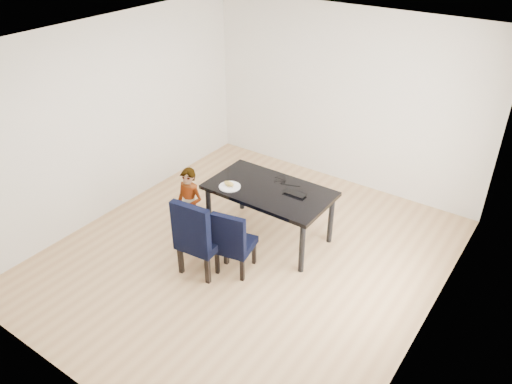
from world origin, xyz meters
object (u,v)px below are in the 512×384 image
Objects in this scene: chair_left at (202,234)px; plate at (230,187)px; dining_table at (269,213)px; chair_right at (235,239)px; child at (190,206)px; laptop at (296,192)px.

plate is (-0.15, 0.74, 0.24)m from chair_left.
chair_right reaches higher than dining_table.
chair_right is (0.03, -0.78, 0.06)m from dining_table.
dining_table is at bearing 81.08° from chair_right.
child is (-0.83, 0.13, 0.10)m from chair_right.
chair_left reaches higher than dining_table.
laptop is (1.13, 0.76, 0.23)m from child.
dining_table is at bearing 30.21° from plate.
child reaches higher than laptop.
chair_right is at bearing 28.06° from chair_left.
chair_left is at bearing -78.55° from plate.
child is (-0.50, 0.35, 0.02)m from chair_left.
laptop is at bearing 25.38° from plate.
dining_table is 5.36× the size of laptop.
chair_left is 0.96× the size of child.
dining_table is 5.74× the size of plate.
dining_table is at bearing 35.90° from child.
dining_table is 1.05m from chair_left.
chair_right is at bearing -87.49° from dining_table.
plate is (0.35, 0.39, 0.22)m from child.
chair_left is 1.30m from laptop.
laptop is at bearing 18.31° from dining_table.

